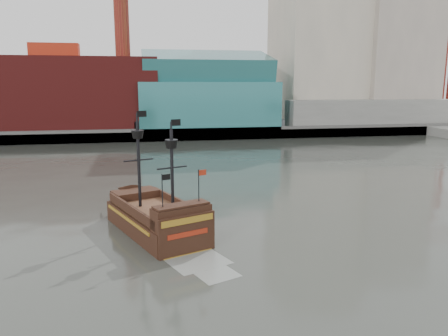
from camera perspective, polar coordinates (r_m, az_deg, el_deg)
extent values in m
plane|color=#2D302A|center=(30.40, -1.01, -11.70)|extent=(400.00, 400.00, 0.00)
cube|color=slate|center=(120.21, -8.57, 5.76)|extent=(220.00, 60.00, 2.00)
cube|color=#4C4C49|center=(90.86, -7.79, 4.31)|extent=(220.00, 1.00, 2.60)
cube|color=maroon|center=(101.14, -20.92, 9.03)|extent=(42.00, 18.00, 15.00)
cube|color=#2A6E71|center=(98.86, -2.27, 8.25)|extent=(30.00, 16.00, 10.00)
cube|color=#C0B49F|center=(117.32, 12.22, 17.26)|extent=(20.00, 22.00, 46.00)
cube|color=#A39789|center=(121.51, 21.01, 14.68)|extent=(18.00, 18.00, 38.00)
cube|color=#C0B49F|center=(137.10, 13.42, 17.54)|extent=(24.00, 20.00, 52.00)
cube|color=slate|center=(107.69, 18.66, 6.85)|extent=(40.00, 6.00, 6.00)
cylinder|color=maroon|center=(102.98, -13.31, 19.82)|extent=(3.20, 3.20, 22.00)
cube|color=#2A6E71|center=(98.80, -2.30, 12.89)|extent=(28.00, 14.94, 8.78)
cube|color=slate|center=(137.61, 26.34, 6.45)|extent=(4.00, 4.00, 3.00)
cylinder|color=maroon|center=(137.51, 26.86, 12.47)|extent=(1.40, 1.40, 32.00)
cube|color=maroon|center=(137.24, 26.38, 18.83)|extent=(5.00, 2.50, 2.50)
cube|color=slate|center=(151.61, 27.10, 6.70)|extent=(4.00, 4.00, 3.00)
cube|color=maroon|center=(150.34, 26.98, 15.69)|extent=(5.00, 2.50, 2.50)
cube|color=black|center=(35.62, -8.92, -7.47)|extent=(8.05, 11.50, 2.30)
cube|color=#492E1B|center=(35.24, -8.98, -5.48)|extent=(7.24, 10.35, 0.27)
cube|color=black|center=(38.96, -11.52, -3.50)|extent=(4.28, 3.37, 0.89)
cube|color=black|center=(31.05, -5.57, -6.39)|extent=(4.43, 2.87, 1.59)
cube|color=black|center=(30.82, -4.82, -9.29)|extent=(4.11, 1.81, 3.54)
cube|color=olive|center=(30.26, -4.76, -6.85)|extent=(3.73, 1.54, 0.44)
cube|color=maroon|center=(30.57, -4.73, -8.59)|extent=(2.90, 1.21, 0.35)
cylinder|color=black|center=(35.34, -11.07, 0.47)|extent=(0.32, 0.32, 6.90)
cylinder|color=black|center=(33.35, -6.80, -0.49)|extent=(0.32, 0.32, 6.37)
cone|color=black|center=(34.99, -11.22, 4.32)|extent=(1.27, 1.27, 0.62)
cone|color=black|center=(33.00, -6.88, 3.13)|extent=(1.27, 1.27, 0.62)
cube|color=black|center=(35.00, -10.70, 6.96)|extent=(0.75, 0.32, 0.49)
cube|color=black|center=(32.99, -6.32, 5.92)|extent=(0.75, 0.32, 0.49)
cube|color=gray|center=(29.99, -3.43, -12.03)|extent=(4.67, 4.35, 0.01)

